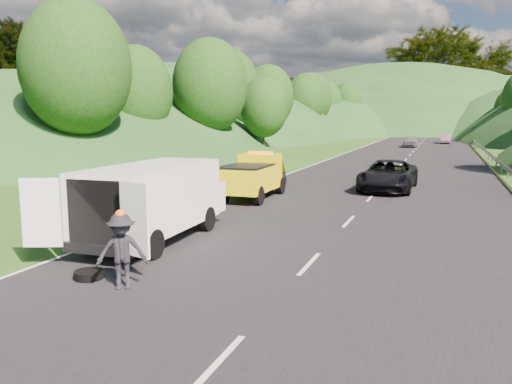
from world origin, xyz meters
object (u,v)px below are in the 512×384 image
at_px(white_van, 155,198).
at_px(suitcase, 146,214).
at_px(woman, 168,224).
at_px(child, 163,238).
at_px(worker, 123,289).
at_px(spare_tire, 89,279).
at_px(tow_truck, 254,176).
at_px(passing_suv, 388,190).

distance_m(white_van, suitcase, 3.32).
xyz_separation_m(woman, child, (1.04, -2.08, 0.00)).
distance_m(worker, spare_tire, 1.26).
distance_m(woman, worker, 7.29).
distance_m(white_van, child, 1.46).
xyz_separation_m(tow_truck, woman, (-0.96, -6.69, -1.11)).
bearing_deg(woman, child, -177.55).
height_order(tow_truck, worker, tow_truck).
distance_m(tow_truck, spare_tire, 13.19).
xyz_separation_m(woman, worker, (2.78, -6.74, 0.00)).
xyz_separation_m(suitcase, passing_suv, (7.86, 11.85, -0.30)).
bearing_deg(tow_truck, child, -91.11).
xyz_separation_m(woman, suitcase, (-0.96, -0.03, 0.30)).
bearing_deg(passing_suv, tow_truck, -137.37).
bearing_deg(child, worker, -64.39).
bearing_deg(passing_suv, woman, -118.45).
xyz_separation_m(white_van, woman, (-1.02, 2.45, -1.41)).
distance_m(woman, child, 2.33).
relative_size(spare_tire, passing_suv, 0.12).
xyz_separation_m(child, suitcase, (-2.00, 2.06, 0.30)).
xyz_separation_m(tow_truck, passing_suv, (5.95, 5.13, -1.11)).
height_order(spare_tire, passing_suv, passing_suv).
height_order(worker, passing_suv, worker).
bearing_deg(passing_suv, suitcase, -121.73).
relative_size(woman, child, 1.53).
relative_size(white_van, spare_tire, 9.77).
bearing_deg(suitcase, passing_suv, 56.45).
relative_size(tow_truck, white_van, 0.75).
xyz_separation_m(white_van, child, (0.03, 0.37, -1.41)).
bearing_deg(worker, tow_truck, 66.63).
relative_size(tow_truck, passing_suv, 0.91).
relative_size(suitcase, passing_suv, 0.10).
relative_size(white_van, worker, 3.98).
xyz_separation_m(tow_truck, child, (0.08, -8.78, -1.11)).
distance_m(worker, suitcase, 7.69).
distance_m(tow_truck, passing_suv, 7.93).
bearing_deg(tow_truck, worker, -83.96).
xyz_separation_m(spare_tire, passing_suv, (5.35, 18.27, 0.00)).
bearing_deg(passing_suv, worker, -100.71).
distance_m(child, suitcase, 2.89).
xyz_separation_m(white_van, worker, (1.76, -4.29, -1.41)).
distance_m(white_van, spare_tire, 4.26).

